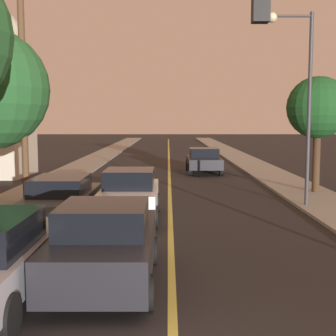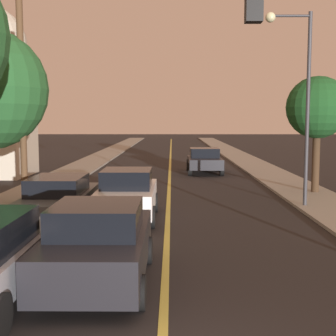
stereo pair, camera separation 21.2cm
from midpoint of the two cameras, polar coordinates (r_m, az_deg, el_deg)
name	(u,v)px [view 1 (the left image)]	position (r m, az deg, el deg)	size (l,w,h in m)	color
road_surface	(167,157)	(41.05, -0.31, 1.38)	(9.37, 80.00, 0.01)	black
sidewalk_left	(99,156)	(41.48, -8.54, 1.44)	(2.50, 80.00, 0.12)	gray
sidewalk_right	(234,156)	(41.47, 7.92, 1.45)	(2.50, 80.00, 0.12)	gray
car_near_lane_front	(103,244)	(9.40, -8.59, -9.12)	(2.00, 4.19, 1.64)	black
car_near_lane_second	(128,194)	(15.25, -5.33, -3.21)	(1.89, 4.07, 1.66)	white
car_outer_lane_second	(60,199)	(14.95, -13.47, -3.76)	(1.91, 4.79, 1.51)	#474C51
car_far_oncoming	(202,160)	(28.51, 3.91, 0.96)	(2.08, 4.03, 1.53)	black
streetlamp_right	(297,83)	(17.70, 15.11, 10.00)	(1.67, 0.36, 6.94)	#333338
utility_pole_left	(20,78)	(17.87, -17.89, 10.36)	(1.60, 0.24, 8.87)	#513823
tree_right_near	(316,108)	(21.17, 17.27, 6.97)	(2.66, 2.66, 4.98)	#3D2B1C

